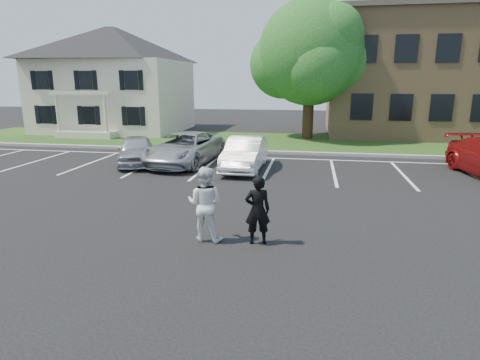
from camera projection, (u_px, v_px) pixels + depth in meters
name	position (u px, v px, depth m)	size (l,w,h in m)	color
ground_plane	(233.00, 239.00, 9.82)	(90.00, 90.00, 0.00)	black
curb	(276.00, 152.00, 21.27)	(40.00, 0.30, 0.15)	gray
grass_strip	(282.00, 142.00, 25.10)	(44.00, 8.00, 0.08)	#204010
stall_lines	(301.00, 166.00, 18.14)	(34.00, 5.36, 0.01)	silver
house	(114.00, 80.00, 30.19)	(10.30, 9.22, 7.60)	beige
tree	(312.00, 55.00, 25.30)	(7.80, 7.20, 8.80)	black
man_black_suit	(258.00, 210.00, 9.39)	(0.60, 0.40, 1.65)	black
man_white_shirt	(205.00, 204.00, 9.59)	(0.89, 0.69, 1.82)	white
car_silver_west	(136.00, 150.00, 18.49)	(1.57, 3.89, 1.33)	silver
car_silver_minivan	(185.00, 148.00, 18.56)	(2.40, 5.21, 1.45)	#B0B3B8
car_white_sedan	(245.00, 154.00, 17.37)	(1.48, 4.24, 1.40)	white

